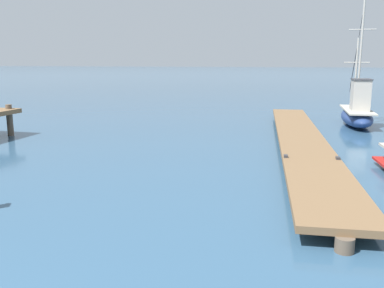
% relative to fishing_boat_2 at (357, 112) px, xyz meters
% --- Properties ---
extents(floating_dock, '(3.01, 19.34, 0.53)m').
position_rel_fishing_boat_2_xyz_m(floating_dock, '(-3.03, -6.52, -0.39)').
color(floating_dock, brown).
rests_on(floating_dock, ground).
extents(fishing_boat_2, '(1.52, 5.88, 6.63)m').
position_rel_fishing_boat_2_xyz_m(fishing_boat_2, '(0.00, 0.00, 0.00)').
color(fishing_boat_2, navy).
rests_on(fishing_boat_2, ground).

